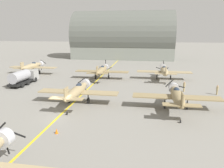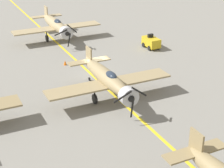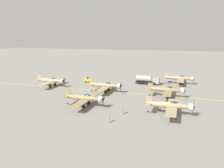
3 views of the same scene
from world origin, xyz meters
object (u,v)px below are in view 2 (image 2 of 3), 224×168
at_px(tow_tractor, 151,42).
at_px(traffic_cone, 65,63).
at_px(airplane_mid_center, 108,79).
at_px(airplane_near_center, 56,25).

relative_size(tow_tractor, traffic_cone, 4.73).
distance_m(airplane_mid_center, traffic_cone, 9.99).
bearing_deg(tow_tractor, airplane_near_center, -41.53).
xyz_separation_m(airplane_mid_center, airplane_near_center, (-1.31, -19.30, 0.00)).
relative_size(airplane_near_center, traffic_cone, 21.82).
xyz_separation_m(airplane_mid_center, traffic_cone, (0.82, -9.80, -1.74)).
distance_m(airplane_near_center, tow_tractor, 13.17).
relative_size(airplane_mid_center, tow_tractor, 4.62).
height_order(airplane_mid_center, tow_tractor, airplane_mid_center).
bearing_deg(traffic_cone, airplane_mid_center, 94.76).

